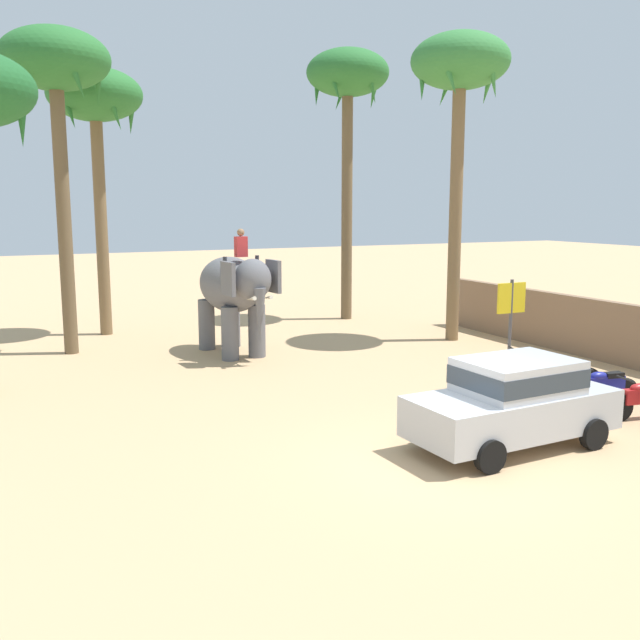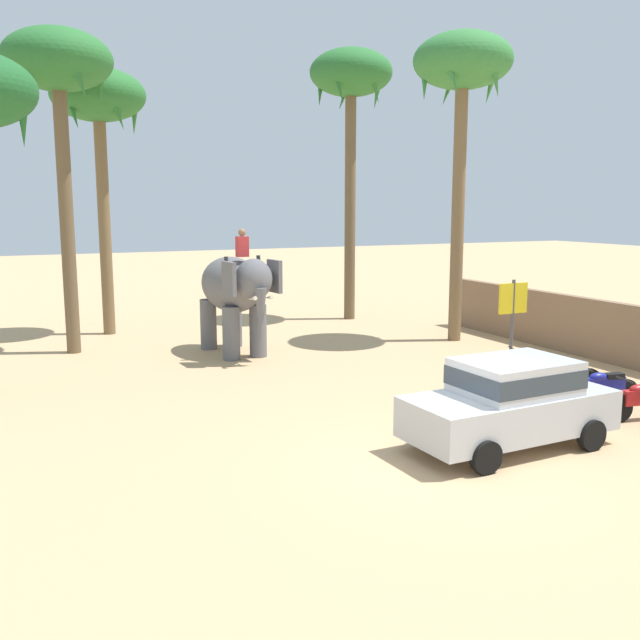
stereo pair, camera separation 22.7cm
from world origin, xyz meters
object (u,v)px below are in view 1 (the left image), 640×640
object	(u,v)px
palm_tree_behind_elephant	(95,104)
palm_tree_leaning_seaward	(460,73)
palm_tree_left_of_road	(55,71)
car_sedan_foreground	(514,399)
motorcycle_end_of_row	(530,365)
motorcycle_far_in_row	(565,373)
elephant_with_mahout	(234,290)
motorcycle_fourth_in_row	(603,386)
signboard_yellow	(511,303)
palm_tree_far_back	(348,84)

from	to	relation	value
palm_tree_behind_elephant	palm_tree_leaning_seaward	xyz separation A→B (m)	(10.47, -6.29, 0.81)
palm_tree_behind_elephant	palm_tree_left_of_road	xyz separation A→B (m)	(-1.53, -2.88, 0.47)
palm_tree_behind_elephant	palm_tree_left_of_road	world-z (taller)	palm_tree_left_of_road
palm_tree_leaning_seaward	car_sedan_foreground	bearing A→B (deg)	-120.53
motorcycle_end_of_row	palm_tree_behind_elephant	bearing A→B (deg)	126.05
motorcycle_far_in_row	palm_tree_leaning_seaward	world-z (taller)	palm_tree_leaning_seaward
motorcycle_far_in_row	palm_tree_leaning_seaward	distance (m)	10.85
car_sedan_foreground	elephant_with_mahout	size ratio (longest dim) A/B	1.06
car_sedan_foreground	motorcycle_end_of_row	bearing A→B (deg)	44.00
motorcycle_end_of_row	elephant_with_mahout	bearing A→B (deg)	130.51
elephant_with_mahout	car_sedan_foreground	bearing A→B (deg)	-79.13
palm_tree_left_of_road	motorcycle_far_in_row	bearing A→B (deg)	-44.45
motorcycle_fourth_in_row	motorcycle_far_in_row	size ratio (longest dim) A/B	1.05
motorcycle_far_in_row	signboard_yellow	size ratio (longest dim) A/B	0.71
palm_tree_behind_elephant	signboard_yellow	distance (m)	15.28
palm_tree_behind_elephant	palm_tree_left_of_road	distance (m)	3.29
car_sedan_foreground	palm_tree_behind_elephant	bearing A→B (deg)	107.68
car_sedan_foreground	motorcycle_end_of_row	world-z (taller)	car_sedan_foreground
motorcycle_fourth_in_row	car_sedan_foreground	bearing A→B (deg)	-161.47
elephant_with_mahout	motorcycle_fourth_in_row	bearing A→B (deg)	-57.52
car_sedan_foreground	palm_tree_left_of_road	distance (m)	16.14
elephant_with_mahout	motorcycle_end_of_row	bearing A→B (deg)	-49.49
palm_tree_left_of_road	palm_tree_behind_elephant	bearing A→B (deg)	62.02
elephant_with_mahout	palm_tree_left_of_road	size ratio (longest dim) A/B	0.41
motorcycle_far_in_row	palm_tree_far_back	distance (m)	15.16
motorcycle_fourth_in_row	motorcycle_end_of_row	world-z (taller)	same
palm_tree_behind_elephant	signboard_yellow	world-z (taller)	palm_tree_behind_elephant
palm_tree_behind_elephant	palm_tree_far_back	size ratio (longest dim) A/B	0.87
motorcycle_far_in_row	signboard_yellow	bearing A→B (deg)	69.79
car_sedan_foreground	palm_tree_leaning_seaward	size ratio (longest dim) A/B	0.41
elephant_with_mahout	palm_tree_left_of_road	world-z (taller)	palm_tree_left_of_road
motorcycle_fourth_in_row	motorcycle_far_in_row	world-z (taller)	same
palm_tree_leaning_seaward	signboard_yellow	size ratio (longest dim) A/B	4.19
elephant_with_mahout	motorcycle_fourth_in_row	size ratio (longest dim) A/B	2.20
elephant_with_mahout	motorcycle_fourth_in_row	world-z (taller)	elephant_with_mahout
elephant_with_mahout	palm_tree_behind_elephant	world-z (taller)	palm_tree_behind_elephant
motorcycle_end_of_row	palm_tree_far_back	world-z (taller)	palm_tree_far_back
car_sedan_foreground	palm_tree_behind_elephant	size ratio (longest dim) A/B	0.45
motorcycle_end_of_row	palm_tree_leaning_seaward	bearing A→B (deg)	72.96
palm_tree_leaning_seaward	motorcycle_end_of_row	bearing A→B (deg)	-107.04
motorcycle_far_in_row	motorcycle_fourth_in_row	bearing A→B (deg)	-94.42
motorcycle_far_in_row	palm_tree_behind_elephant	world-z (taller)	palm_tree_behind_elephant
elephant_with_mahout	signboard_yellow	size ratio (longest dim) A/B	1.64
palm_tree_leaning_seaward	palm_tree_behind_elephant	bearing A→B (deg)	149.02
elephant_with_mahout	palm_tree_behind_elephant	distance (m)	8.51
motorcycle_fourth_in_row	palm_tree_far_back	world-z (taller)	palm_tree_far_back
palm_tree_far_back	palm_tree_behind_elephant	bearing A→B (deg)	175.88
motorcycle_far_in_row	signboard_yellow	distance (m)	3.95
elephant_with_mahout	palm_tree_leaning_seaward	xyz separation A→B (m)	(7.48, -1.01, 6.78)
motorcycle_fourth_in_row	signboard_yellow	size ratio (longest dim) A/B	0.74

